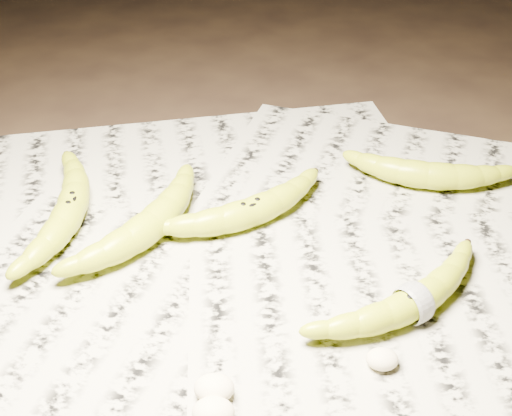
{
  "coord_description": "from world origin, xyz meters",
  "views": [
    {
      "loc": [
        -0.0,
        -0.55,
        0.48
      ],
      "look_at": [
        -0.03,
        0.05,
        0.05
      ],
      "focal_mm": 50.0,
      "sensor_mm": 36.0,
      "label": 1
    }
  ],
  "objects_px": {
    "banana_taped": "(414,300)",
    "banana_upper_a": "(428,172)",
    "banana_left_b": "(150,222)",
    "banana_center": "(249,210)",
    "banana_left_a": "(70,207)"
  },
  "relations": [
    {
      "from": "banana_taped",
      "to": "banana_upper_a",
      "type": "height_order",
      "value": "banana_upper_a"
    },
    {
      "from": "banana_left_b",
      "to": "banana_taped",
      "type": "distance_m",
      "value": 0.29
    },
    {
      "from": "banana_center",
      "to": "banana_left_a",
      "type": "bearing_deg",
      "value": 148.24
    },
    {
      "from": "banana_left_a",
      "to": "banana_taped",
      "type": "xyz_separation_m",
      "value": [
        0.36,
        -0.13,
        -0.0
      ]
    },
    {
      "from": "banana_left_a",
      "to": "banana_center",
      "type": "relative_size",
      "value": 1.07
    },
    {
      "from": "banana_left_b",
      "to": "banana_upper_a",
      "type": "height_order",
      "value": "banana_left_b"
    },
    {
      "from": "banana_left_a",
      "to": "banana_upper_a",
      "type": "xyz_separation_m",
      "value": [
        0.4,
        0.09,
        -0.0
      ]
    },
    {
      "from": "banana_taped",
      "to": "banana_upper_a",
      "type": "relative_size",
      "value": 1.1
    },
    {
      "from": "banana_left_b",
      "to": "banana_upper_a",
      "type": "xyz_separation_m",
      "value": [
        0.31,
        0.11,
        -0.0
      ]
    },
    {
      "from": "banana_left_a",
      "to": "banana_upper_a",
      "type": "distance_m",
      "value": 0.41
    },
    {
      "from": "banana_left_a",
      "to": "banana_upper_a",
      "type": "bearing_deg",
      "value": -78.02
    },
    {
      "from": "banana_left_b",
      "to": "banana_upper_a",
      "type": "distance_m",
      "value": 0.33
    },
    {
      "from": "banana_taped",
      "to": "banana_center",
      "type": "bearing_deg",
      "value": 102.44
    },
    {
      "from": "banana_left_b",
      "to": "banana_taped",
      "type": "xyz_separation_m",
      "value": [
        0.26,
        -0.11,
        -0.0
      ]
    },
    {
      "from": "banana_upper_a",
      "to": "banana_taped",
      "type": "bearing_deg",
      "value": -93.36
    }
  ]
}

